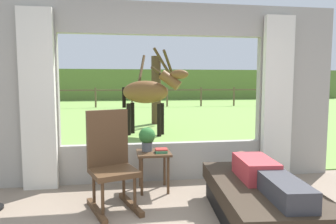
{
  "coord_description": "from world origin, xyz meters",
  "views": [
    {
      "loc": [
        -0.6,
        -2.16,
        1.45
      ],
      "look_at": [
        0.0,
        1.8,
        1.05
      ],
      "focal_mm": 33.02,
      "sensor_mm": 36.0,
      "label": 1
    }
  ],
  "objects": [
    {
      "name": "recliner_sofa",
      "position": [
        0.79,
        0.7,
        0.22
      ],
      "size": [
        1.04,
        1.77,
        0.42
      ],
      "rotation": [
        0.0,
        0.0,
        -0.09
      ],
      "color": "black",
      "rests_on": "ground_plane"
    },
    {
      "name": "book_stack",
      "position": [
        -0.09,
        1.77,
        0.55
      ],
      "size": [
        0.16,
        0.15,
        0.05
      ],
      "color": "#337247",
      "rests_on": "side_table"
    },
    {
      "name": "distant_hill_ridge",
      "position": [
        0.0,
        23.0,
        1.2
      ],
      "size": [
        36.0,
        2.0,
        2.4
      ],
      "primitive_type": "cube",
      "color": "olive",
      "rests_on": "ground_plane"
    },
    {
      "name": "horse",
      "position": [
        0.11,
        6.02,
        1.16
      ],
      "size": [
        1.8,
        1.0,
        1.73
      ],
      "rotation": [
        0.0,
        0.0,
        -1.94
      ],
      "color": "brown",
      "rests_on": "outdoor_pasture_lawn"
    },
    {
      "name": "pasture_fence_line",
      "position": [
        0.0,
        15.29,
        0.74
      ],
      "size": [
        16.1,
        0.1,
        1.1
      ],
      "color": "brown",
      "rests_on": "outdoor_pasture_lawn"
    },
    {
      "name": "rocking_chair",
      "position": [
        -0.73,
        1.35,
        0.55
      ],
      "size": [
        0.66,
        0.79,
        1.12
      ],
      "rotation": [
        0.0,
        0.0,
        0.33
      ],
      "color": "#4C331E",
      "rests_on": "ground_plane"
    },
    {
      "name": "side_table",
      "position": [
        -0.19,
        1.83,
        0.43
      ],
      "size": [
        0.44,
        0.44,
        0.52
      ],
      "color": "#4C331E",
      "rests_on": "ground_plane"
    },
    {
      "name": "outdoor_pasture_lawn",
      "position": [
        0.0,
        13.16,
        0.01
      ],
      "size": [
        36.0,
        21.68,
        0.02
      ],
      "primitive_type": "cube",
      "color": "#759E47",
      "rests_on": "ground_plane"
    },
    {
      "name": "curtain_panel_left",
      "position": [
        -1.69,
        2.12,
        1.2
      ],
      "size": [
        0.44,
        0.1,
        2.4
      ],
      "primitive_type": "cube",
      "color": "silver",
      "rests_on": "ground_plane"
    },
    {
      "name": "potted_plant",
      "position": [
        -0.27,
        1.89,
        0.7
      ],
      "size": [
        0.22,
        0.22,
        0.32
      ],
      "color": "#4C5156",
      "rests_on": "side_table"
    },
    {
      "name": "back_wall_with_window",
      "position": [
        0.0,
        2.26,
        1.25
      ],
      "size": [
        5.2,
        0.12,
        2.55
      ],
      "color": "#9E998E",
      "rests_on": "ground_plane"
    },
    {
      "name": "pasture_tree",
      "position": [
        0.58,
        8.17,
        1.26
      ],
      "size": [
        1.39,
        1.4,
        2.5
      ],
      "color": "#4C3823",
      "rests_on": "outdoor_pasture_lawn"
    },
    {
      "name": "reclining_person",
      "position": [
        0.79,
        0.65,
        0.52
      ],
      "size": [
        0.39,
        1.44,
        0.22
      ],
      "rotation": [
        0.0,
        0.0,
        -0.09
      ],
      "color": "#B23338",
      "rests_on": "recliner_sofa"
    },
    {
      "name": "curtain_panel_right",
      "position": [
        1.69,
        2.12,
        1.2
      ],
      "size": [
        0.44,
        0.1,
        2.4
      ],
      "primitive_type": "cube",
      "color": "silver",
      "rests_on": "ground_plane"
    }
  ]
}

